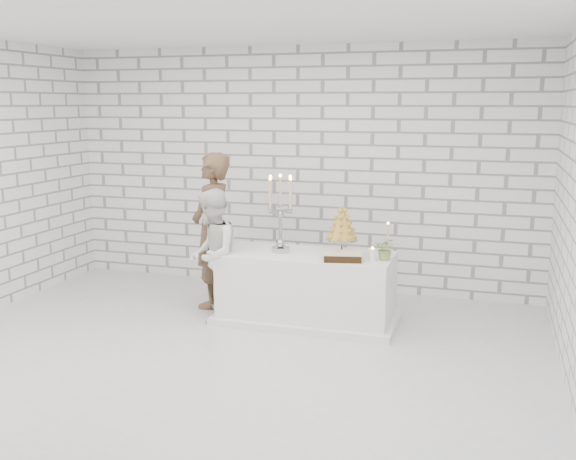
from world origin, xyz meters
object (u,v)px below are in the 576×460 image
object	(u,v)px
cake_table	(307,288)
candelabra	(280,213)
croquembouche	(342,230)
groom	(212,230)
bride	(212,255)

from	to	relation	value
cake_table	candelabra	bearing A→B (deg)	-176.24
candelabra	croquembouche	distance (m)	0.67
groom	croquembouche	world-z (taller)	groom
cake_table	candelabra	world-z (taller)	candelabra
cake_table	bride	distance (m)	1.07
bride	candelabra	bearing A→B (deg)	92.45
cake_table	bride	size ratio (longest dim) A/B	1.27
bride	croquembouche	world-z (taller)	bride
cake_table	croquembouche	xyz separation A→B (m)	(0.36, 0.07, 0.63)
bride	croquembouche	bearing A→B (deg)	88.46
groom	bride	distance (m)	0.53
groom	candelabra	bearing A→B (deg)	75.53
bride	croquembouche	distance (m)	1.41
bride	candelabra	distance (m)	0.86
candelabra	bride	bearing A→B (deg)	-163.68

